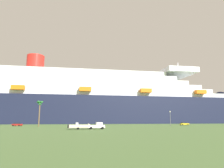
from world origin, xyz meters
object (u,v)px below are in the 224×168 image
at_px(cruise_ship, 86,101).
at_px(small_boat_on_trailer, 81,126).
at_px(parked_car_yellow_taxi, 184,124).
at_px(pickup_truck, 97,126).
at_px(parked_car_red_hatchback, 17,124).
at_px(street_lamp, 170,116).
at_px(palm_tree, 40,106).

bearing_deg(cruise_ship, small_boat_on_trailer, -87.12).
bearing_deg(parked_car_yellow_taxi, cruise_ship, 139.26).
height_order(pickup_truck, parked_car_red_hatchback, pickup_truck).
bearing_deg(small_boat_on_trailer, parked_car_yellow_taxi, 38.76).
bearing_deg(small_boat_on_trailer, pickup_truck, 11.02).
bearing_deg(cruise_ship, parked_car_yellow_taxi, -40.74).
relative_size(pickup_truck, street_lamp, 0.87).
xyz_separation_m(cruise_ship, palm_tree, (-16.03, -63.52, -7.28)).
relative_size(pickup_truck, palm_tree, 0.52).
bearing_deg(palm_tree, cruise_ship, 75.84).
xyz_separation_m(pickup_truck, street_lamp, (31.94, 21.15, 3.46)).
bearing_deg(street_lamp, palm_tree, 177.22).
xyz_separation_m(palm_tree, street_lamp, (57.41, -2.79, -4.60)).
xyz_separation_m(street_lamp, parked_car_yellow_taxi, (13.90, 18.69, -3.67)).
relative_size(pickup_truck, parked_car_red_hatchback, 1.26).
bearing_deg(parked_car_red_hatchback, street_lamp, -8.00).
height_order(street_lamp, parked_car_red_hatchback, street_lamp).
height_order(small_boat_on_trailer, street_lamp, street_lamp).
xyz_separation_m(pickup_truck, palm_tree, (-25.46, 23.94, 8.06)).
bearing_deg(pickup_truck, palm_tree, 136.77).
relative_size(cruise_ship, small_boat_on_trailer, 32.69).
distance_m(cruise_ship, pickup_truck, 89.29).
height_order(street_lamp, parked_car_yellow_taxi, street_lamp).
distance_m(small_boat_on_trailer, parked_car_yellow_taxi, 65.18).
xyz_separation_m(small_boat_on_trailer, street_lamp, (36.93, 22.12, 3.55)).
xyz_separation_m(palm_tree, parked_car_yellow_taxi, (71.30, 15.91, -8.27)).
relative_size(palm_tree, street_lamp, 1.66).
height_order(cruise_ship, small_boat_on_trailer, cruise_ship).
bearing_deg(palm_tree, small_boat_on_trailer, -50.57).
relative_size(cruise_ship, pickup_truck, 49.27).
bearing_deg(pickup_truck, street_lamp, 33.51).
height_order(cruise_ship, pickup_truck, cruise_ship).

